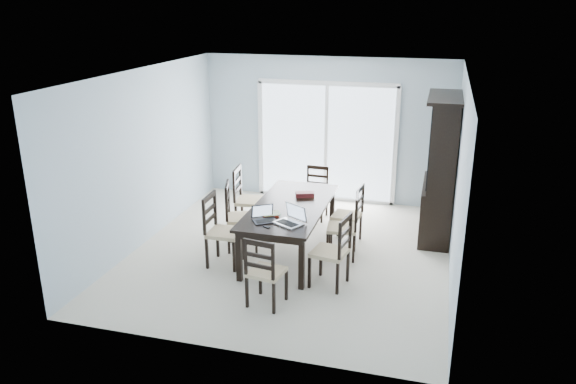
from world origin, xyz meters
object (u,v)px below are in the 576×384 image
(dining_table, at_px, (290,210))
(chair_left_near, at_px, (218,222))
(chair_right_near, at_px, (337,244))
(chair_end_near, at_px, (263,265))
(game_box, at_px, (305,194))
(laptop_silver, at_px, (288,220))
(china_hutch, at_px, (440,170))
(hot_tub, at_px, (315,159))
(chair_end_far, at_px, (316,187))
(laptop_dark, at_px, (265,218))
(chair_left_far, at_px, (245,192))
(cell_phone, at_px, (266,227))
(chair_right_mid, at_px, (349,220))
(chair_right_far, at_px, (353,208))
(chair_left_mid, at_px, (236,209))

(dining_table, xyz_separation_m, chair_left_near, (-0.88, -0.58, -0.06))
(chair_right_near, distance_m, chair_end_near, 1.05)
(game_box, bearing_deg, chair_end_near, -90.61)
(dining_table, xyz_separation_m, laptop_silver, (0.16, -0.70, 0.14))
(chair_left_near, relative_size, game_box, 4.37)
(china_hutch, distance_m, hot_tub, 3.50)
(chair_end_far, height_order, laptop_dark, chair_end_far)
(chair_left_far, height_order, game_box, chair_left_far)
(chair_end_far, distance_m, laptop_dark, 2.27)
(chair_left_near, distance_m, chair_left_far, 1.30)
(china_hutch, bearing_deg, chair_left_far, -169.73)
(chair_end_far, relative_size, cell_phone, 10.36)
(laptop_silver, distance_m, game_box, 1.11)
(game_box, distance_m, hot_tub, 3.29)
(china_hutch, height_order, hot_tub, china_hutch)
(chair_right_mid, xyz_separation_m, cell_phone, (-0.91, -0.98, 0.18))
(dining_table, relative_size, chair_end_near, 2.09)
(chair_right_far, relative_size, chair_end_near, 1.01)
(chair_right_far, bearing_deg, china_hutch, -55.99)
(chair_end_far, distance_m, hot_tub, 2.14)
(chair_left_mid, bearing_deg, chair_right_mid, 77.47)
(chair_left_mid, xyz_separation_m, chair_right_far, (1.63, 0.63, -0.06))
(chair_right_far, relative_size, cell_phone, 10.89)
(chair_right_mid, relative_size, chair_end_far, 1.08)
(cell_phone, distance_m, game_box, 1.30)
(chair_left_mid, distance_m, chair_right_far, 1.75)
(dining_table, bearing_deg, chair_right_far, 36.70)
(cell_phone, bearing_deg, china_hutch, 75.42)
(chair_right_near, relative_size, chair_right_mid, 1.04)
(laptop_dark, bearing_deg, game_box, 42.82)
(laptop_dark, xyz_separation_m, laptop_silver, (0.32, -0.00, 0.01))
(chair_left_far, distance_m, chair_right_far, 1.76)
(chair_end_far, bearing_deg, chair_left_near, 69.34)
(china_hutch, bearing_deg, hot_tub, 136.25)
(chair_left_mid, bearing_deg, chair_end_near, 13.66)
(chair_right_far, height_order, hot_tub, chair_right_far)
(chair_right_mid, relative_size, chair_right_far, 1.02)
(chair_end_far, bearing_deg, chair_end_near, 93.49)
(chair_right_mid, bearing_deg, cell_phone, 130.85)
(chair_right_mid, bearing_deg, chair_left_mid, 88.33)
(dining_table, xyz_separation_m, game_box, (0.11, 0.41, 0.11))
(chair_end_far, bearing_deg, chair_right_near, 111.06)
(laptop_silver, height_order, hot_tub, laptop_silver)
(dining_table, height_order, game_box, game_box)
(chair_left_mid, height_order, chair_left_far, chair_left_far)
(dining_table, xyz_separation_m, chair_right_far, (0.81, 0.60, -0.11))
(china_hutch, relative_size, hot_tub, 1.21)
(chair_right_mid, height_order, cell_phone, chair_right_mid)
(dining_table, bearing_deg, china_hutch, 31.71)
(chair_left_near, distance_m, laptop_dark, 0.75)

